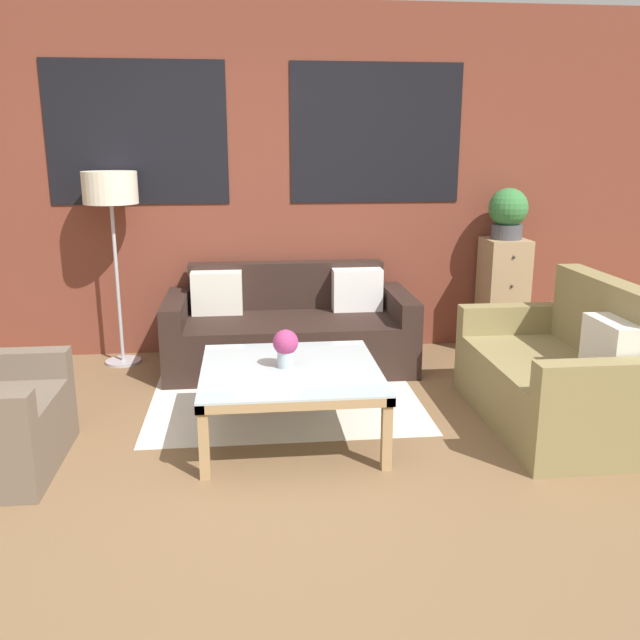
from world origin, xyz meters
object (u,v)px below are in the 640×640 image
settee_vintage (561,377)px  drawer_cabinet (502,295)px  potted_plant (508,212)px  couch_dark (289,331)px  coffee_table (290,377)px  flower_vase (286,346)px  floor_lamp (111,196)px

settee_vintage → drawer_cabinet: 1.60m
settee_vintage → potted_plant: bearing=82.4°
couch_dark → potted_plant: bearing=6.9°
potted_plant → coffee_table: bearing=-140.1°
flower_vase → coffee_table: bearing=-30.7°
floor_lamp → coffee_table: bearing=-51.2°
settee_vintage → coffee_table: settee_vintage is taller
couch_dark → floor_lamp: (-1.34, 0.20, 1.05)m
flower_vase → drawer_cabinet: bearing=39.3°
couch_dark → drawer_cabinet: size_ratio=2.00×
couch_dark → coffee_table: 1.38m
settee_vintage → coffee_table: bearing=-179.7°
coffee_table → floor_lamp: (-1.26, 1.57, 0.95)m
coffee_table → flower_vase: (-0.02, 0.01, 0.19)m
coffee_table → potted_plant: potted_plant is taller
drawer_cabinet → flower_vase: drawer_cabinet is taller
couch_dark → coffee_table: size_ratio=1.82×
potted_plant → floor_lamp: bearing=-179.6°
floor_lamp → flower_vase: (1.23, -1.55, -0.77)m
couch_dark → settee_vintage: 2.11m
potted_plant → flower_vase: (-1.93, -1.58, -0.61)m
drawer_cabinet → flower_vase: size_ratio=4.17×
floor_lamp → couch_dark: bearing=-8.4°
couch_dark → potted_plant: potted_plant is taller
couch_dark → drawer_cabinet: drawer_cabinet is taller
drawer_cabinet → flower_vase: (-1.93, -1.58, 0.09)m
settee_vintage → flower_vase: (-1.72, 0.01, 0.25)m
floor_lamp → potted_plant: (3.16, 0.02, -0.16)m
floor_lamp → drawer_cabinet: floor_lamp is taller
flower_vase → settee_vintage: bearing=-0.2°
floor_lamp → flower_vase: 2.13m
settee_vintage → drawer_cabinet: size_ratio=1.49×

